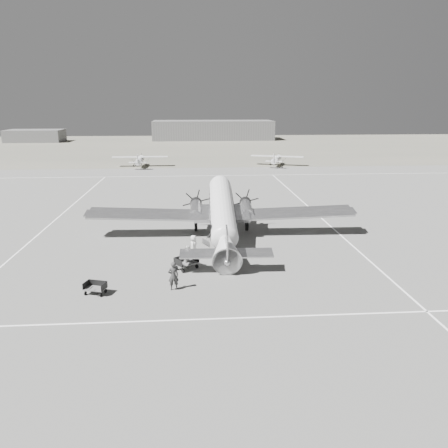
{
  "coord_description": "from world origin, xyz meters",
  "views": [
    {
      "loc": [
        -2.54,
        -37.95,
        12.66
      ],
      "look_at": [
        0.18,
        -0.46,
        2.2
      ],
      "focal_mm": 35.0,
      "sensor_mm": 36.0,
      "label": 1
    }
  ],
  "objects_px": {
    "light_plane_left": "(140,161)",
    "ground_crew": "(173,276)",
    "baggage_cart_near": "(187,263)",
    "baggage_cart_far": "(95,288)",
    "light_plane_right": "(277,160)",
    "shed_secondary": "(35,136)",
    "dc3_airliner": "(222,215)",
    "passenger": "(194,246)",
    "ramp_agent": "(188,257)",
    "hangar_main": "(213,130)"
  },
  "relations": [
    {
      "from": "light_plane_left",
      "to": "ground_crew",
      "type": "distance_m",
      "value": 62.48
    },
    {
      "from": "baggage_cart_near",
      "to": "baggage_cart_far",
      "type": "height_order",
      "value": "baggage_cart_near"
    },
    {
      "from": "light_plane_right",
      "to": "ground_crew",
      "type": "height_order",
      "value": "light_plane_right"
    },
    {
      "from": "light_plane_right",
      "to": "ground_crew",
      "type": "distance_m",
      "value": 64.37
    },
    {
      "from": "shed_secondary",
      "to": "ground_crew",
      "type": "distance_m",
      "value": 134.49
    },
    {
      "from": "dc3_airliner",
      "to": "baggage_cart_far",
      "type": "height_order",
      "value": "dc3_airliner"
    },
    {
      "from": "ground_crew",
      "to": "passenger",
      "type": "height_order",
      "value": "ground_crew"
    },
    {
      "from": "dc3_airliner",
      "to": "baggage_cart_near",
      "type": "xyz_separation_m",
      "value": [
        -3.33,
        -7.14,
        -2.0
      ]
    },
    {
      "from": "baggage_cart_near",
      "to": "passenger",
      "type": "bearing_deg",
      "value": 39.91
    },
    {
      "from": "light_plane_right",
      "to": "ground_crew",
      "type": "bearing_deg",
      "value": -88.55
    },
    {
      "from": "dc3_airliner",
      "to": "baggage_cart_far",
      "type": "distance_m",
      "value": 14.96
    },
    {
      "from": "baggage_cart_near",
      "to": "ground_crew",
      "type": "bearing_deg",
      "value": -141.25
    },
    {
      "from": "light_plane_right",
      "to": "passenger",
      "type": "xyz_separation_m",
      "value": [
        -17.56,
        -54.87,
        -0.18
      ]
    },
    {
      "from": "shed_secondary",
      "to": "ground_crew",
      "type": "xyz_separation_m",
      "value": [
        50.98,
        -124.45,
        -0.97
      ]
    },
    {
      "from": "light_plane_left",
      "to": "ramp_agent",
      "type": "relative_size",
      "value": 6.01
    },
    {
      "from": "shed_secondary",
      "to": "baggage_cart_far",
      "type": "xyz_separation_m",
      "value": [
        45.65,
        -124.8,
        -1.58
      ]
    },
    {
      "from": "light_plane_left",
      "to": "ground_crew",
      "type": "xyz_separation_m",
      "value": [
        9.19,
        -61.8,
        -0.15
      ]
    },
    {
      "from": "light_plane_right",
      "to": "dc3_airliner",
      "type": "bearing_deg",
      "value": -87.72
    },
    {
      "from": "hangar_main",
      "to": "baggage_cart_far",
      "type": "xyz_separation_m",
      "value": [
        -14.35,
        -129.8,
        -2.88
      ]
    },
    {
      "from": "baggage_cart_far",
      "to": "shed_secondary",
      "type": "bearing_deg",
      "value": 127.72
    },
    {
      "from": "dc3_airliner",
      "to": "light_plane_right",
      "type": "distance_m",
      "value": 52.65
    },
    {
      "from": "hangar_main",
      "to": "passenger",
      "type": "height_order",
      "value": "hangar_main"
    },
    {
      "from": "passenger",
      "to": "light_plane_right",
      "type": "bearing_deg",
      "value": -3.84
    },
    {
      "from": "passenger",
      "to": "ramp_agent",
      "type": "bearing_deg",
      "value": -175.49
    },
    {
      "from": "shed_secondary",
      "to": "baggage_cart_near",
      "type": "height_order",
      "value": "shed_secondary"
    },
    {
      "from": "hangar_main",
      "to": "shed_secondary",
      "type": "relative_size",
      "value": 2.33
    },
    {
      "from": "ramp_agent",
      "to": "ground_crew",
      "type": "bearing_deg",
      "value": -167.73
    },
    {
      "from": "light_plane_right",
      "to": "baggage_cart_far",
      "type": "xyz_separation_m",
      "value": [
        -24.33,
        -61.85,
        -0.72
      ]
    },
    {
      "from": "light_plane_left",
      "to": "light_plane_right",
      "type": "xyz_separation_m",
      "value": [
        28.2,
        -0.3,
        -0.03
      ]
    },
    {
      "from": "shed_secondary",
      "to": "light_plane_right",
      "type": "xyz_separation_m",
      "value": [
        69.99,
        -62.95,
        -0.85
      ]
    },
    {
      "from": "dc3_airliner",
      "to": "ground_crew",
      "type": "xyz_separation_m",
      "value": [
        -4.2,
        -10.99,
        -1.49
      ]
    },
    {
      "from": "hangar_main",
      "to": "baggage_cart_near",
      "type": "relative_size",
      "value": 22.91
    },
    {
      "from": "shed_secondary",
      "to": "passenger",
      "type": "height_order",
      "value": "shed_secondary"
    },
    {
      "from": "baggage_cart_near",
      "to": "passenger",
      "type": "height_order",
      "value": "passenger"
    },
    {
      "from": "hangar_main",
      "to": "light_plane_right",
      "type": "bearing_deg",
      "value": -81.64
    },
    {
      "from": "ramp_agent",
      "to": "baggage_cart_far",
      "type": "bearing_deg",
      "value": 151.24
    },
    {
      "from": "baggage_cart_far",
      "to": "ramp_agent",
      "type": "relative_size",
      "value": 0.79
    },
    {
      "from": "baggage_cart_far",
      "to": "passenger",
      "type": "bearing_deg",
      "value": 63.51
    },
    {
      "from": "dc3_airliner",
      "to": "passenger",
      "type": "bearing_deg",
      "value": -120.58
    },
    {
      "from": "shed_secondary",
      "to": "dc3_airliner",
      "type": "height_order",
      "value": "dc3_airliner"
    },
    {
      "from": "ramp_agent",
      "to": "light_plane_right",
      "type": "bearing_deg",
      "value": 8.89
    },
    {
      "from": "hangar_main",
      "to": "dc3_airliner",
      "type": "height_order",
      "value": "hangar_main"
    },
    {
      "from": "hangar_main",
      "to": "dc3_airliner",
      "type": "bearing_deg",
      "value": -92.33
    },
    {
      "from": "baggage_cart_far",
      "to": "hangar_main",
      "type": "bearing_deg",
      "value": 101.32
    },
    {
      "from": "dc3_airliner",
      "to": "ground_crew",
      "type": "relative_size",
      "value": 12.88
    },
    {
      "from": "dc3_airliner",
      "to": "ramp_agent",
      "type": "relative_size",
      "value": 13.98
    },
    {
      "from": "baggage_cart_near",
      "to": "baggage_cart_far",
      "type": "xyz_separation_m",
      "value": [
        -6.2,
        -4.21,
        -0.09
      ]
    },
    {
      "from": "light_plane_left",
      "to": "ramp_agent",
      "type": "xyz_separation_m",
      "value": [
        10.21,
        -57.71,
        -0.23
      ]
    },
    {
      "from": "baggage_cart_near",
      "to": "ramp_agent",
      "type": "distance_m",
      "value": 0.51
    },
    {
      "from": "light_plane_right",
      "to": "baggage_cart_near",
      "type": "distance_m",
      "value": 60.44
    }
  ]
}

